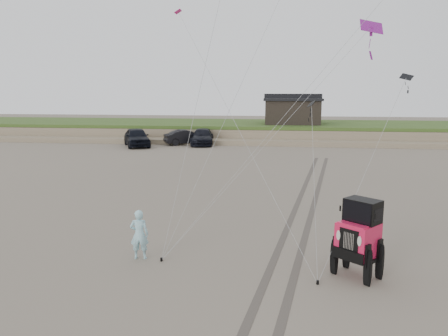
{
  "coord_description": "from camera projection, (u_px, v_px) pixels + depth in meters",
  "views": [
    {
      "loc": [
        0.64,
        -13.32,
        5.58
      ],
      "look_at": [
        -1.46,
        3.0,
        2.6
      ],
      "focal_mm": 35.0,
      "sensor_mm": 36.0,
      "label": 1
    }
  ],
  "objects": [
    {
      "name": "truck_b",
      "position": [
        187.0,
        137.0,
        44.57
      ],
      "size": [
        4.73,
        3.59,
        1.49
      ],
      "primitive_type": "imported",
      "rotation": [
        0.0,
        0.0,
        2.08
      ],
      "color": "black",
      "rests_on": "ground"
    },
    {
      "name": "cabin",
      "position": [
        293.0,
        110.0,
        49.35
      ],
      "size": [
        6.4,
        5.4,
        3.35
      ],
      "color": "black",
      "rests_on": "dune_ridge"
    },
    {
      "name": "kite_flock",
      "position": [
        351.0,
        2.0,
        20.54
      ],
      "size": [
        11.26,
        7.26,
        9.95
      ],
      "color": "green",
      "rests_on": "ground"
    },
    {
      "name": "truck_a",
      "position": [
        137.0,
        137.0,
        43.14
      ],
      "size": [
        4.26,
        5.72,
        1.81
      ],
      "primitive_type": "imported",
      "rotation": [
        0.0,
        0.0,
        0.45
      ],
      "color": "black",
      "rests_on": "ground"
    },
    {
      "name": "jeep",
      "position": [
        357.0,
        247.0,
        13.01
      ],
      "size": [
        4.98,
        5.31,
        1.9
      ],
      "primitive_type": null,
      "rotation": [
        0.0,
        0.0,
        -0.71
      ],
      "color": "#DE1B48",
      "rests_on": "ground"
    },
    {
      "name": "stake_aux",
      "position": [
        318.0,
        282.0,
        12.64
      ],
      "size": [
        0.08,
        0.08,
        0.12
      ],
      "primitive_type": "cylinder",
      "color": "black",
      "rests_on": "ground"
    },
    {
      "name": "dune_ridge",
      "position": [
        274.0,
        131.0,
        50.52
      ],
      "size": [
        160.0,
        14.25,
        1.73
      ],
      "color": "#7A6B54",
      "rests_on": "ground"
    },
    {
      "name": "man",
      "position": [
        139.0,
        234.0,
        14.43
      ],
      "size": [
        0.67,
        0.49,
        1.68
      ],
      "primitive_type": "imported",
      "rotation": [
        0.0,
        0.0,
        3.3
      ],
      "color": "#92D2E2",
      "rests_on": "ground"
    },
    {
      "name": "truck_c",
      "position": [
        202.0,
        137.0,
        44.46
      ],
      "size": [
        2.85,
        5.65,
        1.57
      ],
      "primitive_type": "imported",
      "rotation": [
        0.0,
        0.0,
        0.12
      ],
      "color": "black",
      "rests_on": "ground"
    },
    {
      "name": "stake_main",
      "position": [
        161.0,
        259.0,
        14.34
      ],
      "size": [
        0.08,
        0.08,
        0.12
      ],
      "primitive_type": "cylinder",
      "color": "black",
      "rests_on": "ground"
    },
    {
      "name": "ground",
      "position": [
        257.0,
        265.0,
        14.07
      ],
      "size": [
        160.0,
        160.0,
        0.0
      ],
      "primitive_type": "plane",
      "color": "#6B6054",
      "rests_on": "ground"
    },
    {
      "name": "tire_tracks",
      "position": [
        306.0,
        203.0,
        21.63
      ],
      "size": [
        5.22,
        29.74,
        0.01
      ],
      "color": "#4C443D",
      "rests_on": "ground"
    }
  ]
}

